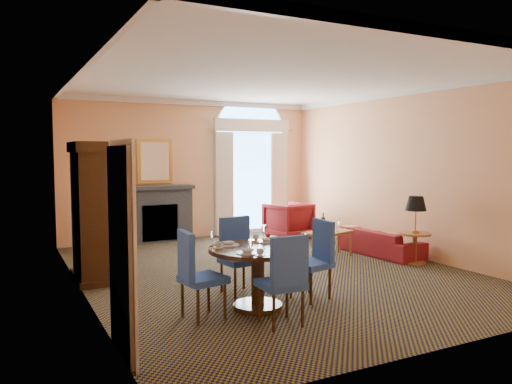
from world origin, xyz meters
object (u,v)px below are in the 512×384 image
dining_table (258,263)px  armchair (288,220)px  armoire (94,214)px  coffee_table (327,233)px  sofa (382,243)px  side_table (415,221)px

dining_table → armchair: (3.05, 4.35, -0.17)m
armoire → coffee_table: armoire is taller
dining_table → coffee_table: 3.46m
armoire → sofa: (5.27, -0.60, -0.79)m
dining_table → sofa: dining_table is taller
armoire → coffee_table: size_ratio=2.01×
armoire → dining_table: 2.96m
armchair → coffee_table: coffee_table is taller
dining_table → armchair: bearing=55.0°
armoire → sofa: bearing=-6.5°
dining_table → armchair: dining_table is taller
sofa → coffee_table: bearing=65.2°
dining_table → sofa: size_ratio=0.74×
coffee_table → armchair: bearing=63.4°
side_table → armchair: bearing=101.3°
coffee_table → side_table: 1.63m
armchair → side_table: (0.67, -3.32, 0.35)m
dining_table → side_table: bearing=15.4°
armchair → side_table: side_table is taller
armoire → dining_table: (1.61, -2.44, -0.45)m
armchair → coffee_table: bearing=67.8°
dining_table → coffee_table: (2.65, 2.22, -0.13)m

